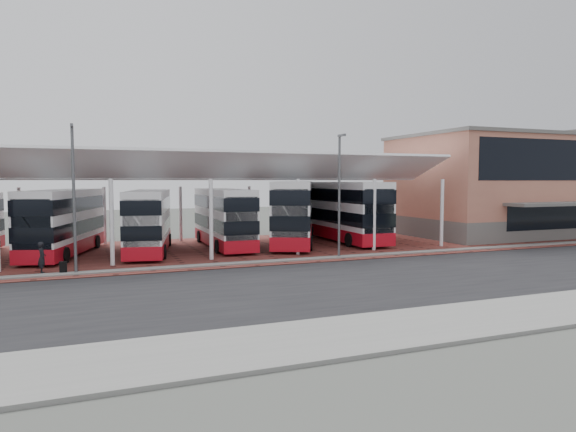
% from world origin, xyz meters
% --- Properties ---
extents(ground, '(140.00, 140.00, 0.00)m').
position_xyz_m(ground, '(0.00, 0.00, 0.00)').
color(ground, '#434540').
extents(road, '(120.00, 14.00, 0.02)m').
position_xyz_m(road, '(0.00, -1.00, 0.01)').
color(road, black).
rests_on(road, ground).
extents(forecourt, '(72.00, 16.00, 0.06)m').
position_xyz_m(forecourt, '(2.00, 13.00, 0.03)').
color(forecourt, brown).
rests_on(forecourt, ground).
extents(sidewalk, '(120.00, 4.00, 0.14)m').
position_xyz_m(sidewalk, '(0.00, -9.00, 0.07)').
color(sidewalk, slate).
rests_on(sidewalk, ground).
extents(north_kerb, '(120.00, 0.80, 0.14)m').
position_xyz_m(north_kerb, '(0.00, 6.20, 0.07)').
color(north_kerb, slate).
rests_on(north_kerb, ground).
extents(yellow_line_near, '(120.00, 0.12, 0.01)m').
position_xyz_m(yellow_line_near, '(0.00, -7.00, 0.03)').
color(yellow_line_near, '#EA9D00').
rests_on(yellow_line_near, road).
extents(yellow_line_far, '(120.00, 0.12, 0.01)m').
position_xyz_m(yellow_line_far, '(0.00, -6.70, 0.03)').
color(yellow_line_far, '#EA9D00').
rests_on(yellow_line_far, road).
extents(canopy, '(37.00, 11.63, 7.07)m').
position_xyz_m(canopy, '(-6.00, 13.94, 5.80)').
color(canopy, white).
rests_on(canopy, ground).
extents(terminal, '(18.40, 14.40, 9.25)m').
position_xyz_m(terminal, '(23.00, 13.92, 4.66)').
color(terminal, '#605E5A').
rests_on(terminal, ground).
extents(lamp_west, '(0.16, 0.90, 8.07)m').
position_xyz_m(lamp_west, '(-14.00, 6.27, 4.36)').
color(lamp_west, '#525458').
rests_on(lamp_west, ground).
extents(lamp_east, '(0.16, 0.90, 8.07)m').
position_xyz_m(lamp_east, '(2.00, 6.27, 4.36)').
color(lamp_east, '#525458').
rests_on(lamp_east, ground).
extents(bus_1, '(5.43, 11.00, 4.43)m').
position_xyz_m(bus_1, '(-14.83, 14.08, 2.26)').
color(bus_1, white).
rests_on(bus_1, forecourt).
extents(bus_2, '(4.49, 10.82, 4.35)m').
position_xyz_m(bus_2, '(-9.30, 13.29, 2.22)').
color(bus_2, white).
rests_on(bus_2, forecourt).
extents(bus_3, '(2.87, 10.73, 4.40)m').
position_xyz_m(bus_3, '(-3.69, 14.26, 2.25)').
color(bus_3, white).
rests_on(bus_3, forecourt).
extents(bus_4, '(7.60, 12.08, 4.96)m').
position_xyz_m(bus_4, '(1.88, 13.79, 2.52)').
color(bus_4, white).
rests_on(bus_4, forecourt).
extents(bus_5, '(3.34, 12.03, 4.92)m').
position_xyz_m(bus_5, '(6.64, 14.35, 2.50)').
color(bus_5, white).
rests_on(bus_5, forecourt).
extents(pedestrian, '(0.54, 0.71, 1.73)m').
position_xyz_m(pedestrian, '(-15.70, 7.08, 0.92)').
color(pedestrian, black).
rests_on(pedestrian, forecourt).
extents(suitcase, '(0.38, 0.27, 0.66)m').
position_xyz_m(suitcase, '(-14.64, 6.59, 0.39)').
color(suitcase, black).
rests_on(suitcase, forecourt).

